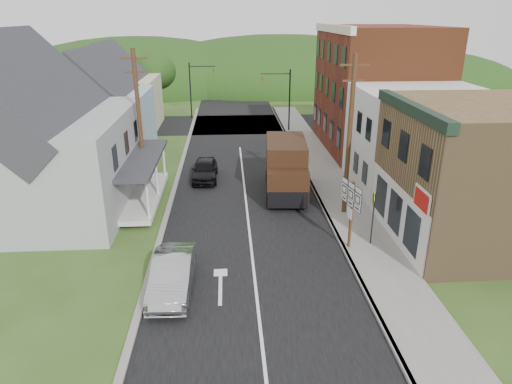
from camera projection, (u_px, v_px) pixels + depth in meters
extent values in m
plane|color=#2D4719|center=(251.00, 245.00, 22.97)|extent=(120.00, 120.00, 0.00)
cube|color=black|center=(243.00, 178.00, 32.27)|extent=(9.00, 90.00, 0.02)
cube|color=black|center=(237.00, 124.00, 48.07)|extent=(60.00, 9.00, 0.02)
cube|color=slate|center=(332.00, 185.00, 30.73)|extent=(2.80, 55.00, 0.15)
cube|color=slate|center=(312.00, 186.00, 30.65)|extent=(0.20, 55.00, 0.15)
cube|color=slate|center=(174.00, 189.00, 30.11)|extent=(0.30, 55.00, 0.12)
cube|color=brown|center=(480.00, 175.00, 22.37)|extent=(8.00, 8.00, 7.00)
cube|color=silver|center=(419.00, 140.00, 29.43)|extent=(8.00, 7.00, 6.50)
cube|color=brown|center=(376.00, 90.00, 37.62)|extent=(8.00, 12.00, 10.00)
cube|color=#999D9E|center=(42.00, 161.00, 26.84)|extent=(10.00, 12.00, 5.50)
cube|color=#91ACC6|center=(105.00, 124.00, 37.21)|extent=(7.00, 8.00, 5.00)
cube|color=beige|center=(122.00, 104.00, 45.55)|extent=(7.00, 8.00, 5.00)
cylinder|color=#472D19|center=(349.00, 138.00, 24.92)|extent=(0.26, 0.26, 9.00)
cube|color=#472D19|center=(355.00, 65.00, 23.50)|extent=(1.60, 0.10, 0.10)
cube|color=#472D19|center=(354.00, 81.00, 23.79)|extent=(1.20, 0.10, 0.10)
cylinder|color=#472D19|center=(140.00, 123.00, 28.38)|extent=(0.26, 0.26, 9.00)
cube|color=#472D19|center=(134.00, 58.00, 26.96)|extent=(1.60, 0.10, 0.10)
cube|color=#472D19|center=(135.00, 72.00, 27.25)|extent=(1.20, 0.10, 0.10)
cylinder|color=black|center=(289.00, 101.00, 44.02)|extent=(0.14, 0.14, 6.00)
cylinder|color=black|center=(275.00, 74.00, 42.99)|extent=(2.80, 0.10, 0.10)
imported|color=olive|center=(263.00, 81.00, 43.17)|extent=(0.16, 0.20, 1.00)
cylinder|color=black|center=(190.00, 91.00, 49.93)|extent=(0.14, 0.14, 6.00)
cylinder|color=black|center=(202.00, 66.00, 49.07)|extent=(2.80, 0.10, 0.10)
imported|color=olive|center=(214.00, 73.00, 49.39)|extent=(0.16, 0.20, 1.00)
cylinder|color=#382616|center=(3.00, 148.00, 32.40)|extent=(0.36, 0.36, 3.92)
cylinder|color=#382616|center=(20.00, 119.00, 39.57)|extent=(0.36, 0.36, 4.76)
ellipsoid|color=black|center=(12.00, 77.00, 38.27)|extent=(5.80, 5.80, 4.93)
cylinder|color=#382616|center=(156.00, 98.00, 51.47)|extent=(0.36, 0.36, 3.92)
ellipsoid|color=black|center=(154.00, 72.00, 50.40)|extent=(4.80, 4.80, 4.08)
ellipsoid|color=black|center=(233.00, 86.00, 74.09)|extent=(90.00, 30.00, 16.00)
imported|color=#A5A5AA|center=(173.00, 275.00, 18.93)|extent=(1.71, 4.63, 1.51)
imported|color=black|center=(205.00, 170.00, 31.77)|extent=(1.74, 4.22, 1.43)
cube|color=black|center=(286.00, 163.00, 29.39)|extent=(2.81, 4.86, 3.09)
cube|color=black|center=(288.00, 186.00, 27.01)|extent=(2.58, 1.89, 2.02)
cube|color=black|center=(288.00, 171.00, 26.89)|extent=(2.33, 1.45, 0.05)
cube|color=black|center=(288.00, 200.00, 26.36)|extent=(2.35, 0.34, 0.96)
cylinder|color=black|center=(269.00, 199.00, 27.43)|extent=(0.37, 0.98, 0.96)
cylinder|color=black|center=(306.00, 199.00, 27.40)|extent=(0.37, 0.98, 0.96)
cylinder|color=black|center=(268.00, 175.00, 31.40)|extent=(0.37, 0.98, 0.96)
cylinder|color=black|center=(300.00, 176.00, 31.37)|extent=(0.37, 0.98, 0.96)
cube|color=#472D19|center=(351.00, 215.00, 21.88)|extent=(0.13, 0.13, 3.41)
cube|color=black|center=(352.00, 194.00, 21.48)|extent=(0.45, 1.91, 0.08)
cube|color=silver|center=(359.00, 191.00, 20.70)|extent=(0.13, 0.53, 0.21)
cube|color=silver|center=(358.00, 200.00, 20.86)|extent=(0.14, 0.58, 0.54)
cube|color=silver|center=(357.00, 208.00, 21.02)|extent=(0.13, 0.53, 0.27)
cube|color=silver|center=(352.00, 186.00, 21.31)|extent=(0.13, 0.53, 0.21)
cube|color=silver|center=(351.00, 194.00, 21.47)|extent=(0.14, 0.58, 0.54)
cube|color=silver|center=(350.00, 203.00, 21.63)|extent=(0.13, 0.53, 0.27)
cube|color=silver|center=(345.00, 181.00, 21.92)|extent=(0.13, 0.53, 0.21)
cube|color=silver|center=(345.00, 189.00, 22.08)|extent=(0.14, 0.58, 0.54)
cube|color=silver|center=(344.00, 198.00, 22.24)|extent=(0.13, 0.53, 0.27)
cube|color=silver|center=(350.00, 213.00, 21.82)|extent=(0.11, 0.43, 0.54)
cylinder|color=black|center=(373.00, 219.00, 22.32)|extent=(0.08, 0.08, 2.65)
cube|color=black|center=(373.00, 198.00, 21.91)|extent=(0.19, 0.76, 0.78)
cube|color=#FCFB0D|center=(374.00, 198.00, 21.91)|extent=(0.18, 0.69, 0.70)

